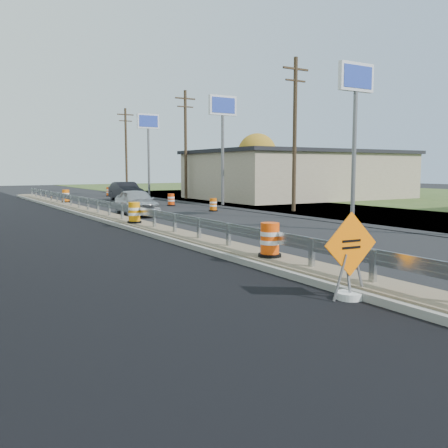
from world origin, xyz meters
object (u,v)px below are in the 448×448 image
barrel_median_mid (134,213)px  barrel_median_far (66,196)px  barrel_shoulder_near (213,205)px  barrel_median_near (270,240)px  barrel_shoulder_far (109,192)px  car_silver (136,202)px  barrel_shoulder_mid (171,200)px  car_dark_mid (126,191)px  caution_sign (350,278)px

barrel_median_mid → barrel_median_far: (0.74, 15.82, -0.01)m
barrel_shoulder_near → barrel_median_far: bearing=124.3°
barrel_median_near → barrel_shoulder_near: 17.72m
barrel_median_mid → barrel_shoulder_far: bearing=74.4°
barrel_median_near → barrel_median_mid: (-0.10, 10.19, -0.01)m
barrel_shoulder_far → car_silver: (-5.01, -20.44, 0.33)m
barrel_shoulder_near → barrel_shoulder_mid: (-0.29, 5.65, 0.02)m
barrel_median_mid → car_silver: 6.24m
barrel_median_near → barrel_shoulder_mid: 22.89m
barrel_median_near → car_silver: bearing=82.1°
barrel_median_mid → barrel_shoulder_near: size_ratio=1.15×
barrel_median_near → car_dark_mid: 29.63m
barrel_shoulder_near → barrel_median_near: bearing=-114.6°
car_silver → car_dark_mid: car_dark_mid is taller
barrel_shoulder_near → car_dark_mid: car_dark_mid is taller
caution_sign → barrel_median_near: 3.95m
car_dark_mid → barrel_median_mid: bearing=-107.5°
barrel_shoulder_near → car_silver: car_silver is taller
barrel_shoulder_mid → barrel_median_far: bearing=146.7°
barrel_shoulder_mid → car_dark_mid: car_dark_mid is taller
barrel_shoulder_near → car_silver: bearing=-178.5°
car_silver → barrel_median_near: bearing=-92.6°
car_dark_mid → car_silver: bearing=-106.1°
barrel_shoulder_mid → car_silver: (-4.86, -5.78, 0.34)m
barrel_shoulder_far → car_dark_mid: bearing=-97.3°
barrel_median_near → barrel_shoulder_far: bearing=78.8°
barrel_shoulder_mid → barrel_median_mid: bearing=-121.9°
car_silver → car_dark_mid: bearing=78.0°
barrel_median_near → barrel_shoulder_far: size_ratio=1.06×
barrel_shoulder_far → car_silver: bearing=-103.8°
barrel_median_mid → car_silver: bearing=68.1°
barrel_median_near → car_silver: size_ratio=0.21×
barrel_median_near → barrel_shoulder_far: (7.24, 36.42, -0.26)m
barrel_median_mid → barrel_shoulder_near: barrel_median_mid is taller
car_silver → car_dark_mid: (4.05, 12.98, 0.02)m
barrel_median_far → caution_sign: bearing=-92.8°
barrel_median_mid → barrel_shoulder_near: bearing=38.4°
barrel_median_near → car_silver: car_silver is taller
barrel_median_far → barrel_shoulder_mid: bearing=-33.3°
barrel_shoulder_near → car_dark_mid: 12.90m
barrel_median_near → barrel_median_mid: 10.19m
barrel_median_far → barrel_shoulder_mid: barrel_median_far is taller
car_silver → barrel_median_far: bearing=104.4°
barrel_shoulder_near → car_silver: size_ratio=0.18×
barrel_median_far → car_silver: car_silver is taller
barrel_shoulder_mid → car_silver: size_ratio=0.20×
barrel_median_mid → barrel_shoulder_far: barrel_median_mid is taller
caution_sign → barrel_median_mid: (0.71, 14.05, 0.22)m
barrel_median_far → barrel_shoulder_near: 11.98m
barrel_median_far → barrel_shoulder_far: barrel_median_far is taller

